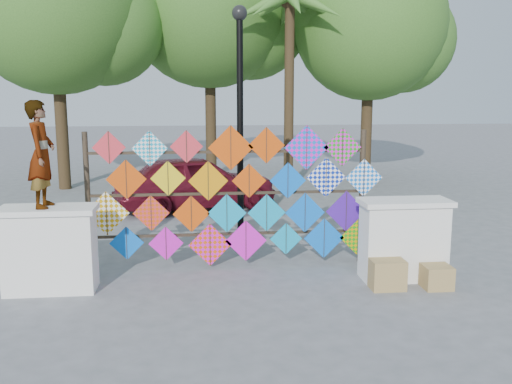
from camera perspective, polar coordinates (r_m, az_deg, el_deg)
ground at (r=9.11m, az=-2.44°, el=-8.81°), size 80.00×80.00×0.00m
parapet_left at (r=8.97m, az=-19.94°, el=-5.37°), size 1.40×0.65×1.28m
parapet_right at (r=9.29m, az=14.54°, el=-4.56°), size 1.40×0.65×1.28m
kite_rack at (r=9.51m, az=-1.95°, el=-0.42°), size 4.98×0.24×2.40m
tree_west at (r=18.21m, az=-19.18°, el=17.27°), size 5.85×5.20×8.01m
tree_mid at (r=19.84m, az=-4.39°, el=18.30°), size 6.30×5.60×8.61m
tree_east at (r=19.08m, az=11.56°, el=16.07°), size 5.40×4.80×7.42m
palm_tree at (r=16.94m, az=3.40°, el=16.91°), size 3.62×3.62×5.83m
vendor_woman at (r=8.73m, az=-20.69°, el=3.54°), size 0.38×0.57×1.54m
sedan at (r=14.38m, az=-6.06°, el=1.01°), size 4.31×2.69×1.37m
lamppost at (r=10.63m, az=-1.61°, el=8.72°), size 0.28×0.28×4.46m
cardboard_box_near at (r=8.92m, az=12.89°, el=-7.93°), size 0.51×0.45×0.45m
cardboard_box_far at (r=9.12m, az=17.61°, el=-8.09°), size 0.42×0.38×0.35m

